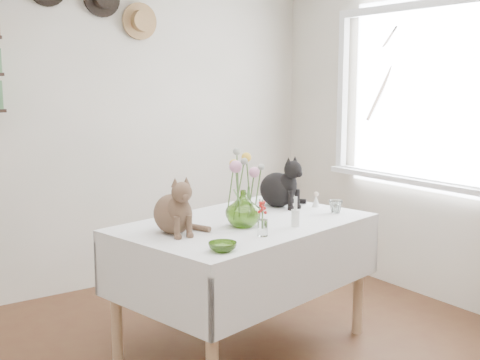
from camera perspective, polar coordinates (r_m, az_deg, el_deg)
room at (r=2.69m, az=2.56°, el=2.00°), size 4.08×4.58×2.58m
window at (r=4.62m, az=16.18°, el=6.51°), size 0.12×1.52×1.32m
dining_table at (r=3.59m, az=0.41°, el=-6.95°), size 1.62×1.22×0.78m
tabby_cat at (r=3.26m, az=-6.40°, el=-2.21°), size 0.24×0.29×0.33m
black_cat at (r=3.94m, az=3.57°, el=-0.05°), size 0.29×0.34×0.35m
flower_vase at (r=3.39m, az=0.30°, el=-2.72°), size 0.23×0.23×0.21m
green_bowl at (r=2.93m, az=-1.66°, el=-6.34°), size 0.15×0.15×0.04m
drinking_glass at (r=3.81m, az=9.06°, el=-2.50°), size 0.09×0.09×0.08m
candlestick at (r=3.42m, az=5.28°, el=-3.46°), size 0.05×0.05×0.17m
berry_jar at (r=3.19m, az=2.16°, el=-3.61°), size 0.06×0.06×0.22m
porcelain_figurine at (r=3.97m, az=7.21°, el=-1.92°), size 0.05×0.05×0.10m
flower_bouquet at (r=3.36m, az=0.22°, el=1.23°), size 0.17×0.13×0.39m
wall_hats at (r=4.68m, az=-13.25°, el=16.12°), size 0.98×0.09×0.48m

